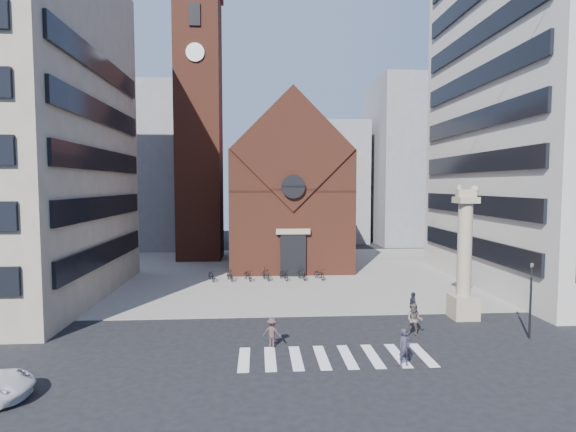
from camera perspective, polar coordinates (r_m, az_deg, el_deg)
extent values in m
plane|color=black|center=(26.52, 3.60, -15.11)|extent=(120.00, 120.00, 0.00)
cube|color=gray|center=(44.81, 0.43, -7.13)|extent=(46.00, 30.00, 0.05)
cube|color=#5F2B1D|center=(50.02, -0.08, 0.93)|extent=(12.00, 16.00, 12.00)
cube|color=#58251C|center=(50.46, -0.11, 7.78)|extent=(12.00, 15.40, 12.00)
cube|color=#5F2B1D|center=(42.15, 0.64, 8.52)|extent=(11.76, 0.50, 11.76)
cylinder|color=black|center=(41.57, 0.69, 3.76)|extent=(2.20, 0.30, 2.20)
cube|color=black|center=(42.35, 0.65, -5.07)|extent=(2.40, 0.30, 4.00)
cube|color=tan|center=(42.00, 0.66, -1.98)|extent=(3.20, 0.40, 0.50)
cube|color=#5F2B1D|center=(53.64, -11.21, 10.69)|extent=(5.00, 5.00, 30.00)
cylinder|color=white|center=(52.67, -11.72, 19.70)|extent=(2.00, 0.20, 2.00)
cube|color=black|center=(53.90, -11.78, 23.79)|extent=(1.20, 0.20, 2.40)
cube|color=gray|center=(67.00, -18.38, 5.78)|extent=(16.00, 14.00, 22.00)
cube|color=gray|center=(70.46, 3.74, 4.25)|extent=(14.00, 12.00, 18.00)
cube|color=gray|center=(71.54, 16.97, 6.49)|extent=(16.00, 14.00, 24.00)
cube|color=tan|center=(31.85, 21.33, -10.69)|extent=(1.60, 1.60, 1.50)
cylinder|color=tan|center=(31.13, 21.51, -3.99)|extent=(0.90, 0.90, 6.00)
cube|color=tan|center=(30.86, 21.66, 1.90)|extent=(1.30, 1.30, 0.40)
cube|color=tan|center=(30.85, 21.68, 2.65)|extent=(1.20, 0.50, 0.55)
sphere|color=tan|center=(31.09, 22.61, 3.09)|extent=(0.56, 0.56, 0.56)
cube|color=tan|center=(30.63, 20.85, 3.41)|extent=(0.25, 0.15, 0.35)
cylinder|color=black|center=(29.15, 28.41, -10.23)|extent=(0.12, 0.12, 3.50)
imported|color=black|center=(28.72, 28.55, -6.07)|extent=(0.13, 0.16, 0.80)
imported|color=#2D2A3A|center=(23.01, 14.60, -15.87)|extent=(0.77, 0.64, 1.81)
imported|color=#5A4F48|center=(27.29, 15.76, -12.59)|extent=(1.16, 1.07, 1.91)
imported|color=black|center=(30.57, 15.59, -10.92)|extent=(0.45, 1.04, 1.76)
imported|color=#442D2E|center=(24.77, -2.02, -14.55)|extent=(1.17, 0.91, 1.59)
imported|color=black|center=(41.16, -9.67, -7.44)|extent=(1.28, 2.04, 1.01)
imported|color=black|center=(41.01, -7.39, -7.38)|extent=(1.12, 1.94, 1.12)
imported|color=black|center=(40.95, -5.10, -7.45)|extent=(1.28, 2.04, 1.01)
imported|color=black|center=(40.94, -2.81, -7.37)|extent=(1.12, 1.94, 1.12)
imported|color=black|center=(41.01, -0.52, -7.42)|extent=(1.28, 2.04, 1.01)
imported|color=black|center=(41.12, 1.76, -7.31)|extent=(1.12, 1.94, 1.12)
imported|color=black|center=(41.32, 4.03, -7.34)|extent=(1.28, 2.04, 1.01)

